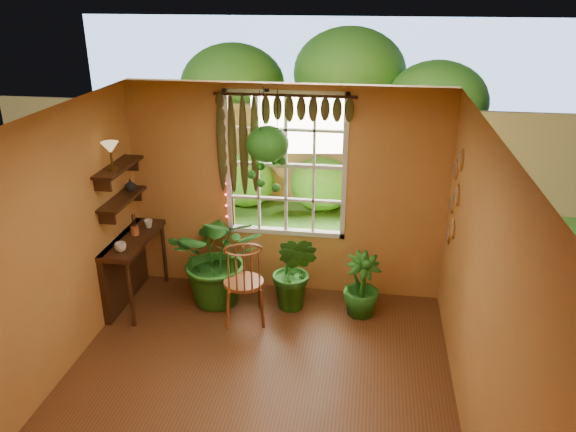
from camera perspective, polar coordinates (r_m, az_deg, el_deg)
name	(u,v)px	position (r m, az deg, el deg)	size (l,w,h in m)	color
floor	(250,399)	(5.82, -3.86, -18.09)	(4.50, 4.50, 0.00)	brown
ceiling	(241,130)	(4.55, -4.75, 8.69)	(4.50, 4.50, 0.00)	white
wall_back	(286,193)	(7.06, -0.25, 2.40)	(4.00, 4.00, 0.00)	#BE8341
wall_left	(39,263)	(5.79, -23.99, -4.38)	(4.50, 4.50, 0.00)	#BE8341
wall_right	(478,296)	(5.03, 18.78, -7.73)	(4.50, 4.50, 0.00)	#BE8341
window	(286,165)	(6.97, -0.21, 5.19)	(1.52, 0.10, 1.86)	silver
valance_vine	(277,121)	(6.72, -1.11, 9.61)	(1.70, 0.12, 1.10)	#331D0E
string_lights	(224,161)	(7.03, -6.50, 5.61)	(0.03, 0.03, 1.54)	#FF2633
wall_plates	(454,199)	(6.55, 16.48, 1.66)	(0.04, 0.32, 1.10)	beige
counter_ledge	(127,262)	(7.34, -16.00, -4.51)	(0.40, 1.20, 0.90)	#331D0E
shelf_lower	(122,199)	(6.99, -16.48, 1.67)	(0.25, 0.90, 0.04)	#331D0E
shelf_upper	(118,167)	(6.86, -16.85, 4.79)	(0.25, 0.90, 0.04)	#331D0E
backyard	(333,118)	(11.47, 4.61, 9.92)	(14.00, 10.00, 12.00)	#255418
windsor_chair	(244,293)	(6.76, -4.48, -7.85)	(0.59, 0.61, 1.28)	brown
potted_plant_left	(219,257)	(7.05, -7.01, -4.14)	(1.14, 0.99, 1.27)	#194612
potted_plant_mid	(295,272)	(6.89, 0.69, -5.67)	(0.57, 0.46, 1.04)	#194612
potted_plant_right	(362,285)	(6.90, 7.48, -6.98)	(0.45, 0.45, 0.80)	#194612
hanging_basket	(267,149)	(6.57, -2.10, 6.84)	(0.50, 0.50, 1.19)	black
cup_a	(120,247)	(6.80, -16.66, -3.04)	(0.13, 0.13, 0.11)	silver
cup_b	(148,224)	(7.36, -14.00, -0.76)	(0.11, 0.11, 0.10)	beige
brush_jar	(134,225)	(7.16, -15.37, -0.84)	(0.10, 0.10, 0.35)	#984F2C
shelf_vase	(130,185)	(7.17, -15.72, 3.05)	(0.14, 0.14, 0.15)	#B2AD99
tiffany_lamp	(110,150)	(6.64, -17.61, 6.45)	(0.20, 0.20, 0.33)	brown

